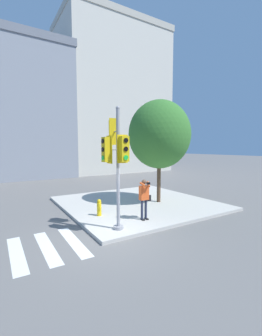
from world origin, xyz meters
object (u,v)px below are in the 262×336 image
at_px(traffic_signal_pole, 116,153).
at_px(fire_hydrant, 99,207).
at_px(street_tree, 159,135).
at_px(person_photographer, 144,196).

distance_m(traffic_signal_pole, fire_hydrant, 3.20).
relative_size(traffic_signal_pole, fire_hydrant, 6.01).
xyz_separation_m(traffic_signal_pole, street_tree, (4.15, 2.60, 0.94)).
height_order(person_photographer, street_tree, street_tree).
distance_m(person_photographer, street_tree, 4.35).
height_order(traffic_signal_pole, fire_hydrant, traffic_signal_pole).
height_order(traffic_signal_pole, person_photographer, traffic_signal_pole).
xyz_separation_m(person_photographer, fire_hydrant, (-1.46, 1.53, -0.67)).
bearing_deg(street_tree, traffic_signal_pole, -147.97).
bearing_deg(street_tree, fire_hydrant, -170.81).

